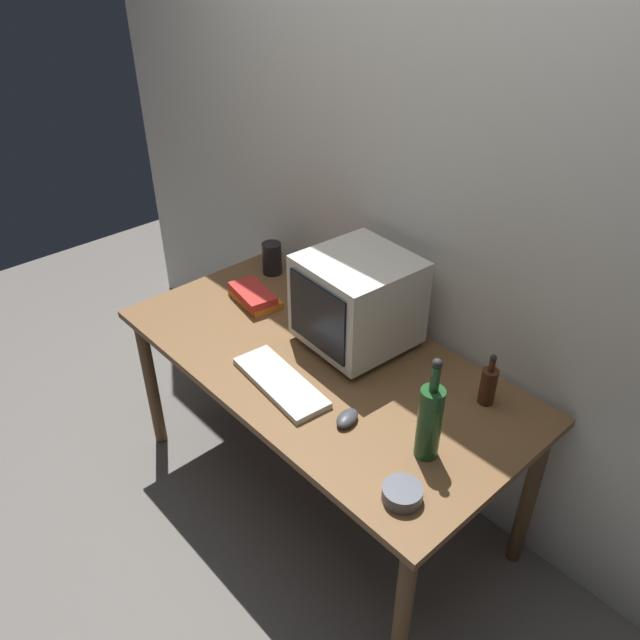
{
  "coord_description": "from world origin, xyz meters",
  "views": [
    {
      "loc": [
        1.4,
        -1.27,
        2.2
      ],
      "look_at": [
        0.0,
        0.0,
        0.92
      ],
      "focal_mm": 35.3,
      "sensor_mm": 36.0,
      "label": 1
    }
  ],
  "objects_px": {
    "book_stack": "(254,296)",
    "metal_canister": "(272,258)",
    "crt_monitor": "(357,301)",
    "bottle_short": "(488,385)",
    "bottle_tall": "(430,420)",
    "keyboard": "(280,382)",
    "computer_mouse": "(347,418)",
    "cd_spindle": "(402,493)"
  },
  "relations": [
    {
      "from": "computer_mouse",
      "to": "cd_spindle",
      "type": "bearing_deg",
      "value": -33.31
    },
    {
      "from": "crt_monitor",
      "to": "bottle_short",
      "type": "height_order",
      "value": "crt_monitor"
    },
    {
      "from": "bottle_short",
      "to": "cd_spindle",
      "type": "relative_size",
      "value": 1.69
    },
    {
      "from": "crt_monitor",
      "to": "book_stack",
      "type": "distance_m",
      "value": 0.54
    },
    {
      "from": "bottle_short",
      "to": "computer_mouse",
      "type": "bearing_deg",
      "value": -120.14
    },
    {
      "from": "computer_mouse",
      "to": "bottle_tall",
      "type": "relative_size",
      "value": 0.27
    },
    {
      "from": "computer_mouse",
      "to": "bottle_tall",
      "type": "height_order",
      "value": "bottle_tall"
    },
    {
      "from": "bottle_short",
      "to": "book_stack",
      "type": "xyz_separation_m",
      "value": [
        -1.06,
        -0.2,
        -0.04
      ]
    },
    {
      "from": "bottle_short",
      "to": "book_stack",
      "type": "distance_m",
      "value": 1.08
    },
    {
      "from": "keyboard",
      "to": "computer_mouse",
      "type": "height_order",
      "value": "computer_mouse"
    },
    {
      "from": "book_stack",
      "to": "metal_canister",
      "type": "relative_size",
      "value": 1.7
    },
    {
      "from": "bottle_tall",
      "to": "bottle_short",
      "type": "distance_m",
      "value": 0.35
    },
    {
      "from": "bottle_short",
      "to": "cd_spindle",
      "type": "height_order",
      "value": "bottle_short"
    },
    {
      "from": "bottle_short",
      "to": "metal_canister",
      "type": "relative_size",
      "value": 1.35
    },
    {
      "from": "book_stack",
      "to": "bottle_short",
      "type": "bearing_deg",
      "value": 10.79
    },
    {
      "from": "cd_spindle",
      "to": "bottle_tall",
      "type": "bearing_deg",
      "value": 110.21
    },
    {
      "from": "computer_mouse",
      "to": "cd_spindle",
      "type": "relative_size",
      "value": 0.83
    },
    {
      "from": "bottle_tall",
      "to": "metal_canister",
      "type": "relative_size",
      "value": 2.49
    },
    {
      "from": "bottle_short",
      "to": "bottle_tall",
      "type": "bearing_deg",
      "value": -86.84
    },
    {
      "from": "keyboard",
      "to": "computer_mouse",
      "type": "distance_m",
      "value": 0.3
    },
    {
      "from": "crt_monitor",
      "to": "bottle_short",
      "type": "bearing_deg",
      "value": 9.03
    },
    {
      "from": "cd_spindle",
      "to": "computer_mouse",
      "type": "bearing_deg",
      "value": 162.41
    },
    {
      "from": "crt_monitor",
      "to": "computer_mouse",
      "type": "bearing_deg",
      "value": -48.56
    },
    {
      "from": "crt_monitor",
      "to": "computer_mouse",
      "type": "height_order",
      "value": "crt_monitor"
    },
    {
      "from": "keyboard",
      "to": "computer_mouse",
      "type": "xyz_separation_m",
      "value": [
        0.3,
        0.04,
        0.01
      ]
    },
    {
      "from": "crt_monitor",
      "to": "bottle_tall",
      "type": "relative_size",
      "value": 1.1
    },
    {
      "from": "computer_mouse",
      "to": "crt_monitor",
      "type": "bearing_deg",
      "value": 115.73
    },
    {
      "from": "keyboard",
      "to": "metal_canister",
      "type": "relative_size",
      "value": 2.8
    },
    {
      "from": "bottle_tall",
      "to": "computer_mouse",
      "type": "bearing_deg",
      "value": -162.61
    },
    {
      "from": "crt_monitor",
      "to": "bottle_short",
      "type": "relative_size",
      "value": 2.03
    },
    {
      "from": "keyboard",
      "to": "computer_mouse",
      "type": "relative_size",
      "value": 4.2
    },
    {
      "from": "computer_mouse",
      "to": "bottle_tall",
      "type": "distance_m",
      "value": 0.31
    },
    {
      "from": "bottle_tall",
      "to": "book_stack",
      "type": "height_order",
      "value": "bottle_tall"
    },
    {
      "from": "crt_monitor",
      "to": "metal_canister",
      "type": "height_order",
      "value": "crt_monitor"
    },
    {
      "from": "bottle_tall",
      "to": "metal_canister",
      "type": "bearing_deg",
      "value": 163.44
    },
    {
      "from": "crt_monitor",
      "to": "cd_spindle",
      "type": "bearing_deg",
      "value": -35.04
    },
    {
      "from": "keyboard",
      "to": "book_stack",
      "type": "bearing_deg",
      "value": 158.0
    },
    {
      "from": "bottle_tall",
      "to": "metal_canister",
      "type": "xyz_separation_m",
      "value": [
        -1.23,
        0.36,
        -0.07
      ]
    },
    {
      "from": "computer_mouse",
      "to": "bottle_short",
      "type": "bearing_deg",
      "value": 44.14
    },
    {
      "from": "keyboard",
      "to": "metal_canister",
      "type": "distance_m",
      "value": 0.82
    },
    {
      "from": "crt_monitor",
      "to": "keyboard",
      "type": "distance_m",
      "value": 0.42
    },
    {
      "from": "bottle_tall",
      "to": "bottle_short",
      "type": "height_order",
      "value": "bottle_tall"
    }
  ]
}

